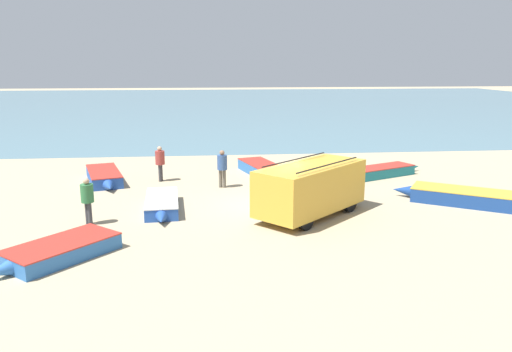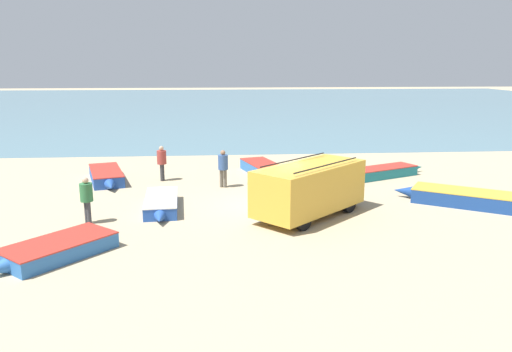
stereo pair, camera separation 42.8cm
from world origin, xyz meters
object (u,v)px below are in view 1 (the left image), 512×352
at_px(fisherman_1, 87,197).
at_px(parked_van, 311,188).
at_px(fishing_rowboat_0, 162,204).
at_px(fishing_rowboat_4, 460,196).
at_px(fisherman_0, 160,160).
at_px(fisherman_2, 222,165).
at_px(fishing_rowboat_3, 104,177).
at_px(fishing_rowboat_1, 377,172).
at_px(fishing_rowboat_5, 59,251).
at_px(fishing_rowboat_2, 263,169).

bearing_deg(fisherman_1, parked_van, 140.97).
xyz_separation_m(fishing_rowboat_0, fishing_rowboat_4, (12.51, -0.19, 0.05)).
bearing_deg(fisherman_0, fisherman_2, 163.04).
xyz_separation_m(parked_van, fisherman_0, (-6.34, 6.45, -0.06)).
bearing_deg(fishing_rowboat_3, fishing_rowboat_4, 54.40).
relative_size(fishing_rowboat_3, fisherman_2, 2.61).
height_order(fishing_rowboat_1, fishing_rowboat_5, fishing_rowboat_1).
height_order(fishing_rowboat_0, fishing_rowboat_2, fishing_rowboat_2).
height_order(fishing_rowboat_4, fisherman_1, fisherman_1).
distance_m(fishing_rowboat_5, fisherman_2, 9.95).
relative_size(fishing_rowboat_5, fisherman_1, 2.09).
xyz_separation_m(fisherman_1, fisherman_2, (5.09, 5.12, 0.03)).
xyz_separation_m(fishing_rowboat_5, fisherman_0, (2.19, 10.03, 0.81)).
bearing_deg(fishing_rowboat_1, parked_van, -152.07).
xyz_separation_m(fishing_rowboat_2, fisherman_1, (-7.32, -7.71, 0.76)).
distance_m(parked_van, fishing_rowboat_1, 8.03).
relative_size(fishing_rowboat_0, fishing_rowboat_5, 1.14).
bearing_deg(fisherman_1, fishing_rowboat_0, 170.52).
relative_size(fishing_rowboat_2, fisherman_2, 2.56).
distance_m(fishing_rowboat_5, fisherman_0, 10.30).
height_order(fishing_rowboat_0, fishing_rowboat_3, fishing_rowboat_3).
bearing_deg(fisherman_0, fishing_rowboat_5, 88.62).
bearing_deg(fishing_rowboat_4, fisherman_1, 38.06).
bearing_deg(fishing_rowboat_2, fishing_rowboat_3, -99.53).
distance_m(parked_van, fishing_rowboat_4, 6.79).
relative_size(fisherman_0, fisherman_2, 0.98).
height_order(fishing_rowboat_2, fishing_rowboat_5, fishing_rowboat_2).
bearing_deg(fishing_rowboat_5, fishing_rowboat_4, 148.71).
relative_size(fishing_rowboat_1, fishing_rowboat_4, 1.13).
bearing_deg(fishing_rowboat_0, fisherman_1, -62.63).
xyz_separation_m(fisherman_0, fisherman_1, (-2.03, -6.74, -0.01)).
distance_m(fishing_rowboat_4, fisherman_1, 15.11).
distance_m(parked_van, fisherman_2, 5.84).
distance_m(fishing_rowboat_4, fishing_rowboat_5, 15.89).
xyz_separation_m(fishing_rowboat_1, fisherman_0, (-11.20, 0.11, 0.80)).
bearing_deg(fishing_rowboat_3, fishing_rowboat_5, -13.33).
bearing_deg(parked_van, fishing_rowboat_2, 55.14).
bearing_deg(fishing_rowboat_1, fishing_rowboat_3, 154.86).
distance_m(fishing_rowboat_2, fishing_rowboat_5, 13.31).
distance_m(fishing_rowboat_1, fishing_rowboat_4, 5.57).
relative_size(fishing_rowboat_4, fisherman_1, 2.76).
bearing_deg(fishing_rowboat_2, fishing_rowboat_4, 34.20).
relative_size(fisherman_1, fisherman_2, 0.97).
height_order(fishing_rowboat_1, fishing_rowboat_3, fishing_rowboat_3).
height_order(fishing_rowboat_5, fisherman_1, fisherman_1).
bearing_deg(fishing_rowboat_0, fishing_rowboat_1, 111.24).
bearing_deg(fisherman_1, fishing_rowboat_3, -124.59).
height_order(fishing_rowboat_4, fisherman_0, fisherman_0).
relative_size(fishing_rowboat_2, fishing_rowboat_3, 0.98).
relative_size(fishing_rowboat_2, fishing_rowboat_4, 0.95).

